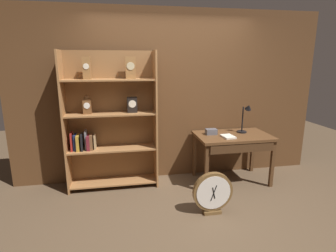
{
  "coord_description": "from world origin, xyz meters",
  "views": [
    {
      "loc": [
        -0.8,
        -2.73,
        1.84
      ],
      "look_at": [
        -0.14,
        0.78,
        0.97
      ],
      "focal_mm": 28.78,
      "sensor_mm": 36.0,
      "label": 1
    }
  ],
  "objects_px": {
    "bookshelf": "(110,122)",
    "round_clock_large": "(213,193)",
    "workbench": "(233,141)",
    "desk_lamp": "(245,117)",
    "open_repair_manual": "(228,137)",
    "toolbox_small": "(211,132)"
  },
  "relations": [
    {
      "from": "bookshelf",
      "to": "round_clock_large",
      "type": "bearing_deg",
      "value": -39.7
    },
    {
      "from": "workbench",
      "to": "desk_lamp",
      "type": "bearing_deg",
      "value": 24.67
    },
    {
      "from": "bookshelf",
      "to": "desk_lamp",
      "type": "distance_m",
      "value": 2.05
    },
    {
      "from": "open_repair_manual",
      "to": "round_clock_large",
      "type": "distance_m",
      "value": 0.99
    },
    {
      "from": "round_clock_large",
      "to": "workbench",
      "type": "bearing_deg",
      "value": 53.36
    },
    {
      "from": "workbench",
      "to": "open_repair_manual",
      "type": "height_order",
      "value": "open_repair_manual"
    },
    {
      "from": "bookshelf",
      "to": "desk_lamp",
      "type": "height_order",
      "value": "bookshelf"
    },
    {
      "from": "bookshelf",
      "to": "workbench",
      "type": "relative_size",
      "value": 1.78
    },
    {
      "from": "desk_lamp",
      "to": "round_clock_large",
      "type": "distance_m",
      "value": 1.43
    },
    {
      "from": "workbench",
      "to": "round_clock_large",
      "type": "relative_size",
      "value": 2.07
    },
    {
      "from": "desk_lamp",
      "to": "round_clock_large",
      "type": "relative_size",
      "value": 0.86
    },
    {
      "from": "workbench",
      "to": "round_clock_large",
      "type": "height_order",
      "value": "workbench"
    },
    {
      "from": "bookshelf",
      "to": "round_clock_large",
      "type": "relative_size",
      "value": 3.69
    },
    {
      "from": "toolbox_small",
      "to": "workbench",
      "type": "bearing_deg",
      "value": -17.66
    },
    {
      "from": "workbench",
      "to": "desk_lamp",
      "type": "height_order",
      "value": "desk_lamp"
    },
    {
      "from": "workbench",
      "to": "open_repair_manual",
      "type": "bearing_deg",
      "value": -143.3
    },
    {
      "from": "workbench",
      "to": "open_repair_manual",
      "type": "relative_size",
      "value": 5.06
    },
    {
      "from": "workbench",
      "to": "round_clock_large",
      "type": "xyz_separation_m",
      "value": [
        -0.61,
        -0.81,
        -0.39
      ]
    },
    {
      "from": "bookshelf",
      "to": "toolbox_small",
      "type": "distance_m",
      "value": 1.52
    },
    {
      "from": "toolbox_small",
      "to": "open_repair_manual",
      "type": "relative_size",
      "value": 0.75
    },
    {
      "from": "desk_lamp",
      "to": "open_repair_manual",
      "type": "distance_m",
      "value": 0.47
    },
    {
      "from": "bookshelf",
      "to": "open_repair_manual",
      "type": "relative_size",
      "value": 9.0
    }
  ]
}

